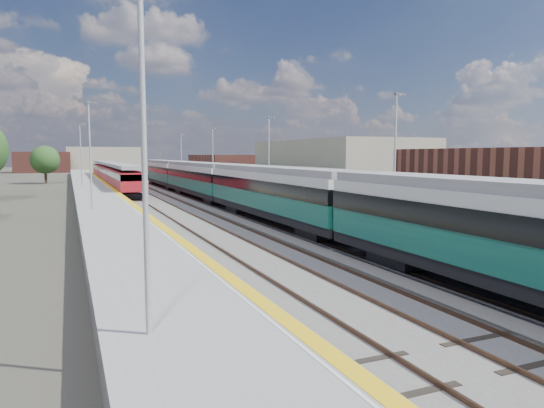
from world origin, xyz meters
TOP-DOWN VIEW (x-y plane):
  - ground at (0.00, 50.00)m, footprint 320.00×320.00m
  - ballast_bed at (-2.25, 52.50)m, footprint 10.50×155.00m
  - tracks at (-1.65, 54.18)m, footprint 8.96×160.00m
  - platform_right at (5.28, 52.49)m, footprint 4.70×155.00m
  - platform_left at (-9.05, 52.49)m, footprint 4.30×155.00m
  - buildings at (-18.12, 138.60)m, footprint 72.00×185.50m
  - green_train at (1.50, 38.89)m, footprint 3.02×83.96m
  - red_train at (-5.50, 76.56)m, footprint 2.78×56.47m
  - tree_c at (-15.15, 86.67)m, footprint 4.66×4.66m
  - tree_d at (21.36, 64.39)m, footprint 4.21×4.21m

SIDE VIEW (x-z plane):
  - ground at x=0.00m, z-range 0.00..0.00m
  - ballast_bed at x=-2.25m, z-range 0.00..0.06m
  - tracks at x=-1.65m, z-range 0.02..0.19m
  - platform_left at x=-9.05m, z-range -3.74..4.78m
  - platform_right at x=5.28m, z-range -3.72..4.80m
  - red_train at x=-5.50m, z-range 0.32..3.83m
  - green_train at x=1.50m, z-range 0.68..4.00m
  - tree_d at x=21.36m, z-range 0.73..6.44m
  - tree_c at x=-15.15m, z-range 0.82..7.14m
  - buildings at x=-18.12m, z-range -9.30..30.70m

